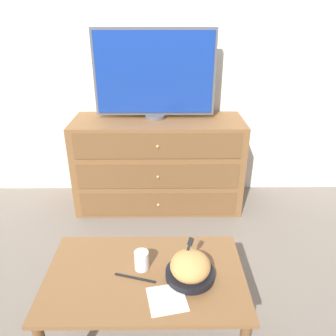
{
  "coord_description": "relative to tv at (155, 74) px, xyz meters",
  "views": [
    {
      "loc": [
        0.18,
        -2.81,
        1.54
      ],
      "look_at": [
        0.19,
        -1.28,
        0.82
      ],
      "focal_mm": 35.0,
      "sensor_mm": 36.0,
      "label": 1
    }
  ],
  "objects": [
    {
      "name": "ground_plane",
      "position": [
        -0.1,
        0.22,
        -1.12
      ],
      "size": [
        12.0,
        12.0,
        0.0
      ],
      "primitive_type": "plane",
      "color": "#70665B"
    },
    {
      "name": "tv",
      "position": [
        0.0,
        0.0,
        0.0
      ],
      "size": [
        0.94,
        0.16,
        0.68
      ],
      "color": "#515156",
      "rests_on": "dresser"
    },
    {
      "name": "takeout_bowl",
      "position": [
        0.19,
        -1.47,
        -0.6
      ],
      "size": [
        0.22,
        0.22,
        0.17
      ],
      "color": "black",
      "rests_on": "coffee_table"
    },
    {
      "name": "dresser",
      "position": [
        0.02,
        -0.06,
        -0.73
      ],
      "size": [
        1.38,
        0.51,
        0.77
      ],
      "color": "brown",
      "rests_on": "ground_plane"
    },
    {
      "name": "napkin",
      "position": [
        0.09,
        -1.6,
        -0.64
      ],
      "size": [
        0.18,
        0.18,
        0.0
      ],
      "color": "silver",
      "rests_on": "coffee_table"
    },
    {
      "name": "coffee_table",
      "position": [
        -0.01,
        -1.45,
        -0.72
      ],
      "size": [
        0.9,
        0.55,
        0.47
      ],
      "color": "brown",
      "rests_on": "ground_plane"
    },
    {
      "name": "wall_back",
      "position": [
        -0.1,
        0.25,
        0.18
      ],
      "size": [
        12.0,
        0.05,
        2.6
      ],
      "color": "silver",
      "rests_on": "ground_plane"
    },
    {
      "name": "drink_cup",
      "position": [
        -0.03,
        -1.41,
        -0.61
      ],
      "size": [
        0.07,
        0.07,
        0.09
      ],
      "color": "beige",
      "rests_on": "coffee_table"
    },
    {
      "name": "knife",
      "position": [
        -0.06,
        -1.48,
        -0.64
      ],
      "size": [
        0.19,
        0.06,
        0.01
      ],
      "color": "black",
      "rests_on": "coffee_table"
    }
  ]
}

